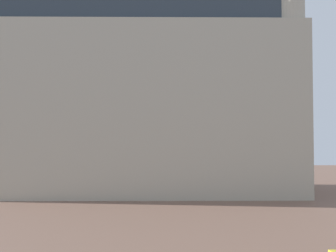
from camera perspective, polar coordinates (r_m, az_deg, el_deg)
landmark_building at (r=36.96m, az=-3.72°, el=5.63°), size 29.51×11.60×36.42m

